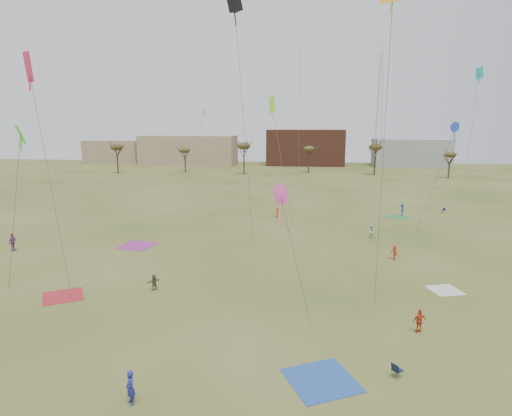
# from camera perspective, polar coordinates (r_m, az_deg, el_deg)

# --- Properties ---
(ground) EXTENTS (260.00, 260.00, 0.00)m
(ground) POSITION_cam_1_polar(r_m,az_deg,el_deg) (33.38, -2.38, -13.34)
(ground) COLOR #3D4F18
(ground) RESTS_ON ground
(flyer_near_right) EXTENTS (0.76, 0.77, 1.79)m
(flyer_near_right) POSITION_cam_1_polar(r_m,az_deg,el_deg) (23.94, -16.46, -22.05)
(flyer_near_right) COLOR #212998
(flyer_near_right) RESTS_ON ground
(spectator_fore_a) EXTENTS (1.04, 0.70, 1.64)m
(spectator_fore_a) POSITION_cam_1_polar(r_m,az_deg,el_deg) (31.64, 21.00, -13.92)
(spectator_fore_a) COLOR #CA4522
(spectator_fore_a) RESTS_ON ground
(spectator_fore_c) EXTENTS (1.15, 1.19, 1.36)m
(spectator_fore_c) POSITION_cam_1_polar(r_m,az_deg,el_deg) (37.63, -13.47, -9.63)
(spectator_fore_c) COLOR brown
(spectator_fore_c) RESTS_ON ground
(flyer_mid_b) EXTENTS (0.96, 1.20, 1.63)m
(flyer_mid_b) POSITION_cam_1_polar(r_m,az_deg,el_deg) (46.62, 17.98, -5.63)
(flyer_mid_b) COLOR #C13B24
(flyer_mid_b) RESTS_ON ground
(spectator_mid_d) EXTENTS (0.49, 1.16, 1.97)m
(spectator_mid_d) POSITION_cam_1_polar(r_m,az_deg,el_deg) (54.57, -29.77, -3.97)
(spectator_mid_d) COLOR #853C90
(spectator_mid_d) RESTS_ON ground
(spectator_mid_e) EXTENTS (0.95, 0.83, 1.65)m
(spectator_mid_e) POSITION_cam_1_polar(r_m,az_deg,el_deg) (54.39, 15.21, -3.09)
(spectator_mid_e) COLOR silver
(spectator_mid_e) RESTS_ON ground
(flyer_far_b) EXTENTS (0.86, 0.73, 1.50)m
(flyer_far_b) POSITION_cam_1_polar(r_m,az_deg,el_deg) (64.57, 2.89, -0.56)
(flyer_far_b) COLOR #CC5623
(flyer_far_b) RESTS_ON ground
(flyer_far_c) EXTENTS (1.08, 1.29, 1.73)m
(flyer_far_c) POSITION_cam_1_polar(r_m,az_deg,el_deg) (69.62, 18.93, -0.20)
(flyer_far_c) COLOR navy
(flyer_far_c) RESTS_ON ground
(blanket_red) EXTENTS (4.15, 4.15, 0.03)m
(blanket_red) POSITION_cam_1_polar(r_m,az_deg,el_deg) (38.92, -24.40, -10.70)
(blanket_red) COLOR #AE222D
(blanket_red) RESTS_ON ground
(blanket_blue) EXTENTS (4.71, 4.71, 0.03)m
(blanket_blue) POSITION_cam_1_polar(r_m,az_deg,el_deg) (25.50, 8.75, -21.82)
(blanket_blue) COLOR #2752AC
(blanket_blue) RESTS_ON ground
(blanket_cream) EXTENTS (3.02, 3.02, 0.03)m
(blanket_cream) POSITION_cam_1_polar(r_m,az_deg,el_deg) (40.09, 23.95, -10.03)
(blanket_cream) COLOR silver
(blanket_cream) RESTS_ON ground
(blanket_plum) EXTENTS (4.25, 4.25, 0.03)m
(blanket_plum) POSITION_cam_1_polar(r_m,az_deg,el_deg) (51.44, -15.58, -4.87)
(blanket_plum) COLOR #9A2F83
(blanket_plum) RESTS_ON ground
(blanket_olive) EXTENTS (4.53, 4.53, 0.03)m
(blanket_olive) POSITION_cam_1_polar(r_m,az_deg,el_deg) (68.07, 18.29, -1.15)
(blanket_olive) COLOR #318642
(blanket_olive) RESTS_ON ground
(camp_chair_center) EXTENTS (0.74, 0.73, 0.87)m
(camp_chair_center) POSITION_cam_1_polar(r_m,az_deg,el_deg) (26.56, 18.34, -20.19)
(camp_chair_center) COLOR #131A34
(camp_chair_center) RESTS_ON ground
(camp_chair_right) EXTENTS (0.67, 0.65, 0.87)m
(camp_chair_right) POSITION_cam_1_polar(r_m,az_deg,el_deg) (73.53, 23.70, -0.44)
(camp_chair_right) COLOR #141539
(camp_chair_right) RESTS_ON ground
(kites_aloft) EXTENTS (71.14, 57.18, 27.77)m
(kites_aloft) POSITION_cam_1_polar(r_m,az_deg,el_deg) (52.25, 2.41, 19.64)
(kites_aloft) COLOR #D81943
(kites_aloft) RESTS_ON ground
(tree_line) EXTENTS (117.44, 49.32, 8.91)m
(tree_line) POSITION_cam_1_polar(r_m,az_deg,el_deg) (109.60, 2.50, 7.61)
(tree_line) COLOR #3A2B1E
(tree_line) RESTS_ON ground
(building_tan) EXTENTS (32.00, 14.00, 10.00)m
(building_tan) POSITION_cam_1_polar(r_m,az_deg,el_deg) (150.61, -8.93, 7.65)
(building_tan) COLOR #937F60
(building_tan) RESTS_ON ground
(building_brick) EXTENTS (26.00, 16.00, 12.00)m
(building_brick) POSITION_cam_1_polar(r_m,az_deg,el_deg) (150.21, 6.61, 8.08)
(building_brick) COLOR brown
(building_brick) RESTS_ON ground
(building_grey) EXTENTS (24.00, 12.00, 9.00)m
(building_grey) POSITION_cam_1_polar(r_m,az_deg,el_deg) (152.43, 19.97, 6.97)
(building_grey) COLOR gray
(building_grey) RESTS_ON ground
(building_tan_west) EXTENTS (20.00, 12.00, 8.00)m
(building_tan_west) POSITION_cam_1_polar(r_m,az_deg,el_deg) (167.54, -18.31, 7.22)
(building_tan_west) COLOR #937F60
(building_tan_west) RESTS_ON ground
(radio_tower) EXTENTS (1.51, 1.72, 41.00)m
(radio_tower) POSITION_cam_1_polar(r_m,az_deg,el_deg) (157.14, 16.11, 12.68)
(radio_tower) COLOR #9EA3A8
(radio_tower) RESTS_ON ground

